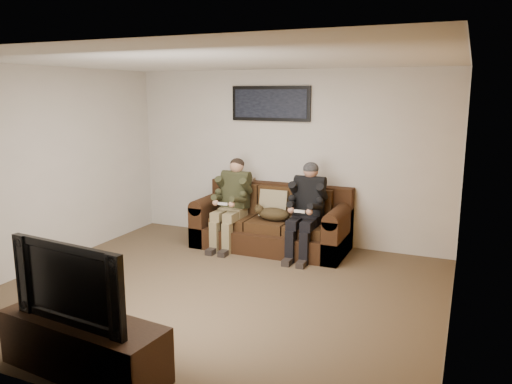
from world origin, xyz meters
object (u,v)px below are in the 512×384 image
at_px(cat, 273,214).
at_px(framed_poster, 271,104).
at_px(person_right, 307,204).
at_px(television, 79,280).
at_px(sofa, 273,224).
at_px(tv_stand, 84,345).
at_px(person_left, 232,198).

distance_m(cat, framed_poster, 1.67).
height_order(person_right, television, person_right).
bearing_deg(television, sofa, 93.04).
bearing_deg(framed_poster, television, -89.74).
relative_size(sofa, cat, 3.39).
relative_size(sofa, person_right, 1.70).
bearing_deg(tv_stand, television, 88.66).
bearing_deg(person_left, sofa, 18.01).
xyz_separation_m(sofa, framed_poster, (-0.20, 0.39, 1.75)).
xyz_separation_m(cat, tv_stand, (-0.24, -3.62, -0.31)).
distance_m(sofa, person_left, 0.72).
distance_m(sofa, framed_poster, 1.81).
bearing_deg(sofa, tv_stand, -92.74).
relative_size(person_left, framed_poster, 1.04).
xyz_separation_m(person_left, cat, (0.64, 0.02, -0.19)).
relative_size(sofa, framed_poster, 1.79).
height_order(person_right, cat, person_right).
xyz_separation_m(person_left, tv_stand, (0.39, -3.59, -0.50)).
distance_m(sofa, cat, 0.27).
bearing_deg(tv_stand, person_right, 83.89).
xyz_separation_m(tv_stand, television, (0.00, 0.00, 0.57)).
bearing_deg(cat, person_left, -177.75).
height_order(person_left, television, person_left).
height_order(person_left, tv_stand, person_left).
height_order(sofa, television, television).
distance_m(framed_poster, television, 4.36).
bearing_deg(framed_poster, person_right, -36.45).
relative_size(cat, television, 0.57).
bearing_deg(person_left, cat, 2.25).
bearing_deg(person_right, person_left, -179.98).
bearing_deg(sofa, framed_poster, 117.38).
xyz_separation_m(framed_poster, tv_stand, (0.02, -4.17, -1.87)).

